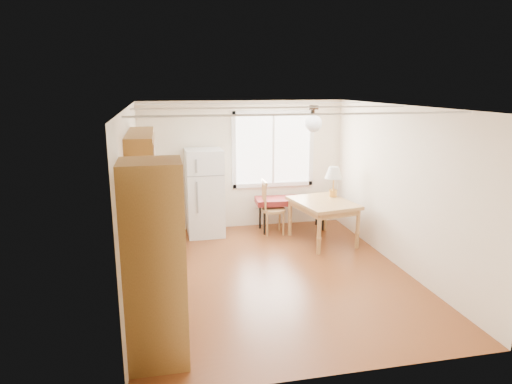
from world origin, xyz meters
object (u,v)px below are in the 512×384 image
object	(u,v)px
bench	(292,201)
dining_table	(323,207)
refrigerator	(205,193)
chair	(269,204)

from	to	relation	value
bench	dining_table	xyz separation A→B (m)	(0.35, -0.80, 0.08)
refrigerator	dining_table	world-z (taller)	refrigerator
bench	chair	bearing A→B (deg)	-158.16
dining_table	chair	bearing A→B (deg)	132.40
chair	bench	bearing A→B (deg)	19.01
chair	dining_table	bearing A→B (deg)	-35.56
bench	dining_table	world-z (taller)	dining_table
refrigerator	dining_table	size ratio (longest dim) A/B	1.20
refrigerator	dining_table	bearing A→B (deg)	-23.67
refrigerator	bench	world-z (taller)	refrigerator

